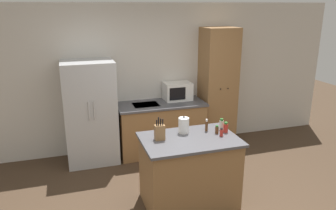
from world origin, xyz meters
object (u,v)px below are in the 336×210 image
object	(u,v)px
pantry_cabinet	(218,88)
spice_bottle_short_red	(217,130)
microwave	(177,91)
knife_block	(160,132)
spice_bottle_pale_salt	(221,124)
spice_bottle_tall_dark	(226,128)
spice_bottle_amber_oil	(221,132)
kettle	(184,125)
spice_bottle_green_herb	(207,126)
refrigerator	(90,113)

from	to	relation	value
pantry_cabinet	spice_bottle_short_red	distance (m)	1.88
pantry_cabinet	microwave	world-z (taller)	pantry_cabinet
pantry_cabinet	spice_bottle_short_red	bearing A→B (deg)	-115.77
pantry_cabinet	knife_block	distance (m)	2.31
knife_block	spice_bottle_pale_salt	xyz separation A→B (m)	(0.89, 0.08, -0.03)
spice_bottle_short_red	spice_bottle_pale_salt	bearing A→B (deg)	42.01
microwave	spice_bottle_tall_dark	size ratio (longest dim) A/B	3.40
knife_block	pantry_cabinet	bearing A→B (deg)	46.34
pantry_cabinet	spice_bottle_amber_oil	bearing A→B (deg)	-114.06
spice_bottle_amber_oil	pantry_cabinet	bearing A→B (deg)	65.94
spice_bottle_tall_dark	spice_bottle_short_red	world-z (taller)	spice_bottle_tall_dark
kettle	knife_block	bearing A→B (deg)	-160.25
spice_bottle_tall_dark	spice_bottle_pale_salt	bearing A→B (deg)	95.07
pantry_cabinet	spice_bottle_short_red	world-z (taller)	pantry_cabinet
spice_bottle_green_herb	microwave	bearing A→B (deg)	84.70
refrigerator	knife_block	world-z (taller)	refrigerator
microwave	spice_bottle_amber_oil	distance (m)	1.86
knife_block	kettle	xyz separation A→B (m)	(0.37, 0.13, 0.00)
spice_bottle_green_herb	pantry_cabinet	bearing A→B (deg)	59.89
pantry_cabinet	kettle	size ratio (longest dim) A/B	9.48
refrigerator	kettle	bearing A→B (deg)	-53.16
spice_bottle_amber_oil	spice_bottle_green_herb	xyz separation A→B (m)	(-0.11, 0.22, 0.03)
spice_bottle_amber_oil	spice_bottle_green_herb	size ratio (longest dim) A/B	0.65
spice_bottle_green_herb	spice_bottle_pale_salt	xyz separation A→B (m)	(0.22, -0.01, -0.01)
spice_bottle_short_red	spice_bottle_pale_salt	size ratio (longest dim) A/B	0.71
pantry_cabinet	spice_bottle_green_herb	size ratio (longest dim) A/B	12.85
spice_bottle_amber_oil	spice_bottle_green_herb	world-z (taller)	spice_bottle_green_herb
knife_block	spice_bottle_green_herb	size ratio (longest dim) A/B	1.77
spice_bottle_short_red	spice_bottle_green_herb	xyz separation A→B (m)	(-0.10, 0.11, 0.03)
knife_block	kettle	distance (m)	0.39
refrigerator	spice_bottle_pale_salt	distance (m)	2.23
knife_block	spice_bottle_pale_salt	size ratio (longest dim) A/B	1.90
pantry_cabinet	microwave	bearing A→B (deg)	175.15
spice_bottle_short_red	spice_bottle_green_herb	size ratio (longest dim) A/B	0.66
microwave	spice_bottle_pale_salt	xyz separation A→B (m)	(0.06, -1.65, -0.06)
spice_bottle_tall_dark	spice_bottle_green_herb	xyz separation A→B (m)	(-0.23, 0.11, 0.01)
spice_bottle_green_herb	spice_bottle_amber_oil	bearing A→B (deg)	-62.64
spice_bottle_short_red	knife_block	bearing A→B (deg)	178.26
refrigerator	spice_bottle_short_red	distance (m)	2.22
microwave	spice_bottle_pale_salt	bearing A→B (deg)	-87.76
refrigerator	microwave	world-z (taller)	refrigerator
pantry_cabinet	kettle	bearing A→B (deg)	-128.56
spice_bottle_tall_dark	spice_bottle_short_red	bearing A→B (deg)	-179.88
refrigerator	spice_bottle_short_red	xyz separation A→B (m)	(1.51, -1.62, 0.13)
microwave	kettle	size ratio (longest dim) A/B	2.11
spice_bottle_tall_dark	spice_bottle_amber_oil	size ratio (longest dim) A/B	1.29
spice_bottle_short_red	spice_bottle_green_herb	bearing A→B (deg)	130.52
pantry_cabinet	spice_bottle_amber_oil	xyz separation A→B (m)	(-0.80, -1.80, -0.11)
refrigerator	kettle	world-z (taller)	refrigerator
pantry_cabinet	spice_bottle_tall_dark	distance (m)	1.83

